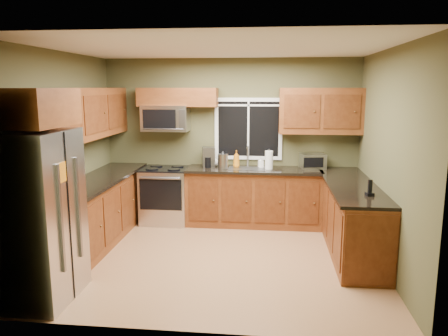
% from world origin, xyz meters
% --- Properties ---
extents(floor, '(4.20, 4.20, 0.00)m').
position_xyz_m(floor, '(0.00, 0.00, 0.00)').
color(floor, '#966742').
rests_on(floor, ground).
extents(ceiling, '(4.20, 4.20, 0.00)m').
position_xyz_m(ceiling, '(0.00, 0.00, 2.70)').
color(ceiling, white).
rests_on(ceiling, back_wall).
extents(back_wall, '(4.20, 0.00, 4.20)m').
position_xyz_m(back_wall, '(0.00, 1.80, 1.35)').
color(back_wall, '#49482A').
rests_on(back_wall, ground).
extents(front_wall, '(4.20, 0.00, 4.20)m').
position_xyz_m(front_wall, '(0.00, -1.80, 1.35)').
color(front_wall, '#49482A').
rests_on(front_wall, ground).
extents(left_wall, '(0.00, 3.60, 3.60)m').
position_xyz_m(left_wall, '(-2.10, 0.00, 1.35)').
color(left_wall, '#49482A').
rests_on(left_wall, ground).
extents(right_wall, '(0.00, 3.60, 3.60)m').
position_xyz_m(right_wall, '(2.10, 0.00, 1.35)').
color(right_wall, '#49482A').
rests_on(right_wall, ground).
extents(window, '(1.12, 0.03, 1.02)m').
position_xyz_m(window, '(0.30, 1.78, 1.55)').
color(window, white).
rests_on(window, back_wall).
extents(base_cabinets_left, '(0.60, 2.65, 0.90)m').
position_xyz_m(base_cabinets_left, '(-1.80, 0.48, 0.45)').
color(base_cabinets_left, brown).
rests_on(base_cabinets_left, ground).
extents(countertop_left, '(0.65, 2.65, 0.04)m').
position_xyz_m(countertop_left, '(-1.78, 0.48, 0.92)').
color(countertop_left, black).
rests_on(countertop_left, base_cabinets_left).
extents(base_cabinets_back, '(2.17, 0.60, 0.90)m').
position_xyz_m(base_cabinets_back, '(0.42, 1.50, 0.45)').
color(base_cabinets_back, brown).
rests_on(base_cabinets_back, ground).
extents(countertop_back, '(2.17, 0.65, 0.04)m').
position_xyz_m(countertop_back, '(0.42, 1.48, 0.92)').
color(countertop_back, black).
rests_on(countertop_back, base_cabinets_back).
extents(base_cabinets_peninsula, '(0.60, 2.52, 0.90)m').
position_xyz_m(base_cabinets_peninsula, '(1.80, 0.54, 0.45)').
color(base_cabinets_peninsula, brown).
rests_on(base_cabinets_peninsula, ground).
extents(countertop_peninsula, '(0.65, 2.50, 0.04)m').
position_xyz_m(countertop_peninsula, '(1.78, 0.55, 0.92)').
color(countertop_peninsula, black).
rests_on(countertop_peninsula, base_cabinets_peninsula).
extents(upper_cabinets_left, '(0.33, 2.65, 0.72)m').
position_xyz_m(upper_cabinets_left, '(-1.94, 0.48, 1.86)').
color(upper_cabinets_left, brown).
rests_on(upper_cabinets_left, left_wall).
extents(upper_cabinets_back_left, '(1.30, 0.33, 0.30)m').
position_xyz_m(upper_cabinets_back_left, '(-0.85, 1.64, 2.07)').
color(upper_cabinets_back_left, brown).
rests_on(upper_cabinets_back_left, back_wall).
extents(upper_cabinets_back_right, '(1.30, 0.33, 0.72)m').
position_xyz_m(upper_cabinets_back_right, '(1.45, 1.64, 1.86)').
color(upper_cabinets_back_right, brown).
rests_on(upper_cabinets_back_right, back_wall).
extents(upper_cabinet_over_fridge, '(0.72, 0.90, 0.38)m').
position_xyz_m(upper_cabinet_over_fridge, '(-1.74, -1.30, 2.03)').
color(upper_cabinet_over_fridge, brown).
rests_on(upper_cabinet_over_fridge, left_wall).
extents(refrigerator, '(0.74, 0.90, 1.80)m').
position_xyz_m(refrigerator, '(-1.74, -1.30, 0.90)').
color(refrigerator, '#B7B7BC').
rests_on(refrigerator, ground).
extents(range, '(0.76, 0.69, 0.94)m').
position_xyz_m(range, '(-1.05, 1.47, 0.47)').
color(range, '#B7B7BC').
rests_on(range, ground).
extents(microwave, '(0.76, 0.41, 0.42)m').
position_xyz_m(microwave, '(-1.05, 1.61, 1.73)').
color(microwave, '#B7B7BC').
rests_on(microwave, back_wall).
extents(sink, '(0.60, 0.42, 0.36)m').
position_xyz_m(sink, '(0.30, 1.49, 0.95)').
color(sink, slate).
rests_on(sink, countertop_back).
extents(toaster_oven, '(0.43, 0.37, 0.24)m').
position_xyz_m(toaster_oven, '(1.35, 1.62, 1.06)').
color(toaster_oven, '#B7B7BC').
rests_on(toaster_oven, countertop_back).
extents(coffee_maker, '(0.24, 0.30, 0.32)m').
position_xyz_m(coffee_maker, '(-0.34, 1.57, 1.09)').
color(coffee_maker, slate).
rests_on(coffee_maker, countertop_back).
extents(kettle, '(0.18, 0.18, 0.29)m').
position_xyz_m(kettle, '(-0.08, 1.42, 1.07)').
color(kettle, '#B7B7BC').
rests_on(kettle, countertop_back).
extents(paper_towel_roll, '(0.13, 0.13, 0.32)m').
position_xyz_m(paper_towel_roll, '(0.65, 1.46, 1.09)').
color(paper_towel_roll, white).
rests_on(paper_towel_roll, countertop_back).
extents(soap_bottle_a, '(0.12, 0.12, 0.28)m').
position_xyz_m(soap_bottle_a, '(0.12, 1.58, 1.08)').
color(soap_bottle_a, '#C97312').
rests_on(soap_bottle_a, countertop_back).
extents(soap_bottle_b, '(0.10, 0.10, 0.17)m').
position_xyz_m(soap_bottle_b, '(0.52, 1.60, 1.03)').
color(soap_bottle_b, white).
rests_on(soap_bottle_b, countertop_back).
extents(soap_bottle_c, '(0.18, 0.18, 0.18)m').
position_xyz_m(soap_bottle_c, '(-0.25, 1.63, 1.03)').
color(soap_bottle_c, white).
rests_on(soap_bottle_c, countertop_back).
extents(cordless_phone, '(0.10, 0.10, 0.20)m').
position_xyz_m(cordless_phone, '(1.87, -0.16, 1.00)').
color(cordless_phone, black).
rests_on(cordless_phone, countertop_peninsula).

